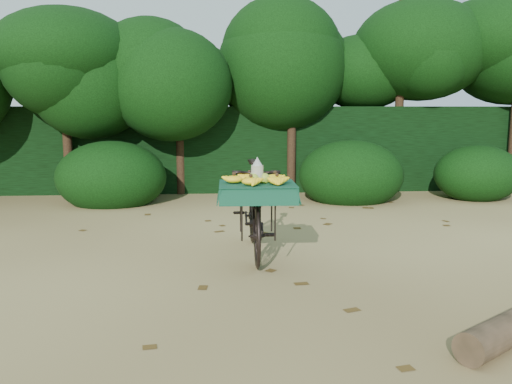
{
  "coord_description": "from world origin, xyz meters",
  "views": [
    {
      "loc": [
        -1.06,
        -5.79,
        1.76
      ],
      "look_at": [
        -0.6,
        0.43,
        0.79
      ],
      "focal_mm": 38.0,
      "sensor_mm": 36.0,
      "label": 1
    }
  ],
  "objects": [
    {
      "name": "leaf_litter",
      "position": [
        0.0,
        0.65,
        0.01
      ],
      "size": [
        7.0,
        7.3,
        0.01
      ],
      "primitive_type": null,
      "color": "#4C3514",
      "rests_on": "ground"
    },
    {
      "name": "bush_clumps",
      "position": [
        0.5,
        4.3,
        0.45
      ],
      "size": [
        8.8,
        1.7,
        0.9
      ],
      "primitive_type": null,
      "color": "black",
      "rests_on": "ground"
    },
    {
      "name": "vendor_bicycle",
      "position": [
        -0.61,
        0.55,
        0.59
      ],
      "size": [
        0.83,
        1.91,
        1.15
      ],
      "rotation": [
        0.0,
        0.0,
        -0.02
      ],
      "color": "black",
      "rests_on": "ground"
    },
    {
      "name": "tree_row",
      "position": [
        -0.65,
        5.5,
        2.0
      ],
      "size": [
        14.5,
        2.0,
        4.0
      ],
      "primitive_type": null,
      "color": "black",
      "rests_on": "ground"
    },
    {
      "name": "hedge_backdrop",
      "position": [
        0.0,
        6.3,
        0.9
      ],
      "size": [
        26.0,
        1.8,
        1.8
      ],
      "primitive_type": "cube",
      "color": "black",
      "rests_on": "ground"
    },
    {
      "name": "ground",
      "position": [
        0.0,
        0.0,
        0.0
      ],
      "size": [
        80.0,
        80.0,
        0.0
      ],
      "primitive_type": "plane",
      "color": "tan",
      "rests_on": "ground"
    }
  ]
}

